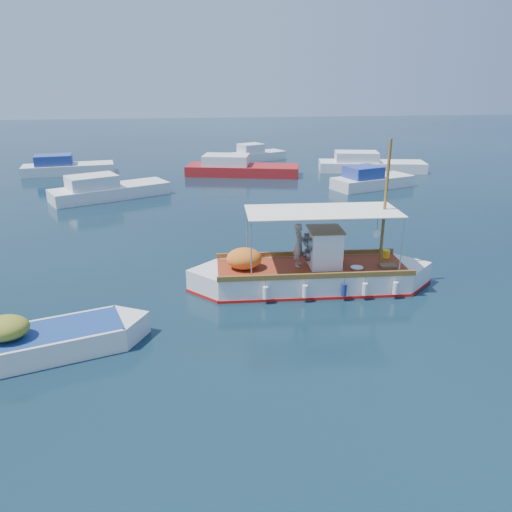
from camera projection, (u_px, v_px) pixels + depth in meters
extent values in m
plane|color=black|center=(294.00, 288.00, 18.97)|extent=(160.00, 160.00, 0.00)
cube|color=white|center=(311.00, 279.00, 18.97)|extent=(7.16, 2.65, 1.04)
cube|color=white|center=(218.00, 282.00, 18.68)|extent=(2.36, 2.36, 1.04)
cube|color=white|center=(401.00, 276.00, 19.26)|extent=(2.36, 2.36, 1.04)
cube|color=#A91510|center=(311.00, 286.00, 19.08)|extent=(7.25, 2.73, 0.17)
cube|color=maroon|center=(311.00, 267.00, 18.80)|extent=(7.15, 2.46, 0.06)
cube|color=brown|center=(306.00, 253.00, 19.87)|extent=(7.15, 0.40, 0.19)
cube|color=brown|center=(318.00, 276.00, 17.65)|extent=(7.15, 0.40, 0.19)
cube|color=white|center=(325.00, 248.00, 18.59)|extent=(1.18, 1.27, 1.41)
cube|color=brown|center=(326.00, 229.00, 18.34)|extent=(1.28, 1.37, 0.06)
cylinder|color=slate|center=(310.00, 244.00, 18.16)|extent=(0.23, 0.48, 0.47)
cylinder|color=slate|center=(307.00, 239.00, 18.72)|extent=(0.23, 0.48, 0.47)
cylinder|color=slate|center=(308.00, 255.00, 18.62)|extent=(0.23, 0.48, 0.47)
cylinder|color=brown|center=(385.00, 204.00, 18.20)|extent=(0.12, 0.12, 4.71)
cylinder|color=brown|center=(364.00, 214.00, 18.27)|extent=(1.70, 0.15, 0.08)
cylinder|color=silver|center=(247.00, 233.00, 19.20)|extent=(0.04, 0.04, 2.12)
cylinder|color=silver|center=(251.00, 251.00, 17.27)|extent=(0.04, 0.04, 2.12)
cylinder|color=silver|center=(383.00, 229.00, 19.65)|extent=(0.04, 0.04, 2.12)
cylinder|color=silver|center=(402.00, 246.00, 17.71)|extent=(0.04, 0.04, 2.12)
cube|color=white|center=(323.00, 211.00, 18.09)|extent=(5.65, 2.49, 0.04)
ellipsoid|color=orange|center=(244.00, 259.00, 18.45)|extent=(1.36, 1.18, 0.79)
cube|color=yellow|center=(340.00, 256.00, 19.31)|extent=(0.24, 0.18, 0.38)
cylinder|color=yellow|center=(386.00, 254.00, 19.61)|extent=(0.29, 0.29, 0.32)
cube|color=brown|center=(388.00, 266.00, 18.65)|extent=(0.63, 0.45, 0.11)
cylinder|color=#B2B2B2|center=(357.00, 269.00, 18.42)|extent=(0.49, 0.49, 0.11)
cylinder|color=white|center=(377.00, 234.00, 17.51)|extent=(0.28, 0.04, 0.28)
cylinder|color=white|center=(265.00, 293.00, 17.55)|extent=(0.20, 0.20, 0.45)
cylinder|color=navy|center=(344.00, 290.00, 17.78)|extent=(0.20, 0.20, 0.45)
cylinder|color=white|center=(395.00, 288.00, 17.94)|extent=(0.20, 0.20, 0.45)
imported|color=#A6988A|center=(299.00, 245.00, 18.57)|extent=(0.62, 0.71, 1.65)
cube|color=white|center=(40.00, 347.00, 14.41)|extent=(4.96, 3.13, 0.91)
cube|color=white|center=(121.00, 330.00, 15.33)|extent=(1.72, 1.72, 0.91)
cube|color=navy|center=(38.00, 333.00, 14.26)|extent=(4.90, 2.94, 0.05)
ellipsoid|color=olive|center=(5.00, 328.00, 13.82)|extent=(1.60, 1.44, 0.66)
cube|color=silver|center=(111.00, 193.00, 32.76)|extent=(7.77, 5.48, 1.00)
cube|color=silver|center=(92.00, 182.00, 31.86)|extent=(3.59, 3.16, 0.80)
cube|color=maroon|center=(243.00, 171.00, 40.17)|extent=(9.32, 4.78, 1.00)
cube|color=silver|center=(226.00, 160.00, 39.99)|extent=(4.02, 3.14, 0.80)
cube|color=silver|center=(372.00, 184.00, 35.69)|extent=(6.30, 4.07, 1.00)
cube|color=#2A3F8E|center=(363.00, 172.00, 35.00)|extent=(2.86, 2.56, 0.80)
cube|color=silver|center=(371.00, 167.00, 41.83)|extent=(9.02, 4.16, 1.00)
cube|color=silver|center=(357.00, 157.00, 41.59)|extent=(3.82, 2.81, 0.80)
cube|color=silver|center=(69.00, 170.00, 40.60)|extent=(7.31, 3.42, 1.00)
cube|color=#2A3F8E|center=(54.00, 160.00, 40.01)|extent=(3.09, 2.39, 0.80)
cube|color=silver|center=(258.00, 157.00, 46.98)|extent=(5.52, 4.03, 1.00)
cube|color=silver|center=(251.00, 148.00, 46.27)|extent=(2.60, 2.42, 0.80)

